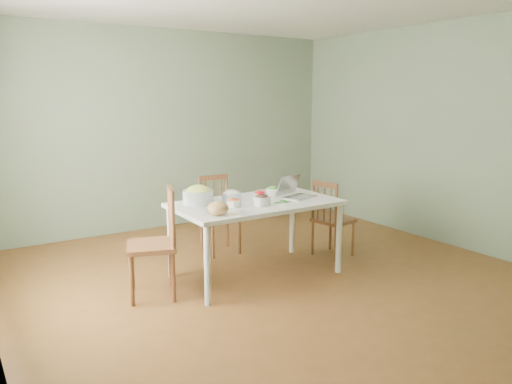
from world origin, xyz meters
TOP-DOWN VIEW (x-y plane):
  - floor at (0.00, 0.00)m, footprint 5.00×5.00m
  - wall_back at (0.00, 2.50)m, footprint 5.00×0.00m
  - wall_right at (2.50, 0.00)m, footprint 0.00×5.00m
  - dining_table at (-0.09, 0.17)m, footprint 1.64×0.93m
  - chair_far at (-0.04, 1.02)m, footprint 0.42×0.40m
  - chair_left at (-1.19, 0.23)m, footprint 0.55×0.56m
  - chair_right at (1.00, 0.22)m, footprint 0.43×0.44m
  - bread_boule at (-0.68, -0.12)m, footprint 0.23×0.23m
  - butter_stick at (-0.56, -0.21)m, footprint 0.11×0.07m
  - bowl_squash at (-0.61, 0.41)m, footprint 0.37×0.37m
  - bowl_carrot at (-0.39, 0.11)m, footprint 0.15×0.15m
  - bowl_onion at (-0.26, 0.37)m, footprint 0.22×0.22m
  - bowl_mushroom at (-0.13, 0.00)m, footprint 0.17×0.17m
  - bowl_redpep at (-0.01, 0.23)m, footprint 0.19×0.19m
  - bowl_broccoli at (0.25, 0.37)m, footprint 0.16×0.16m
  - flatbread at (0.26, 0.51)m, footprint 0.27×0.27m
  - basil_bunch at (0.11, 0.02)m, footprint 0.19×0.19m
  - laptop at (0.40, 0.09)m, footprint 0.40×0.38m

SIDE VIEW (x-z plane):
  - floor at x=0.00m, z-range 0.00..0.00m
  - dining_table at x=-0.09m, z-range 0.00..0.77m
  - chair_right at x=1.00m, z-range 0.00..0.88m
  - chair_far at x=-0.04m, z-range 0.00..0.90m
  - chair_left at x=-1.19m, z-range 0.00..1.01m
  - flatbread at x=0.26m, z-range 0.77..0.79m
  - basil_bunch at x=0.11m, z-range 0.77..0.79m
  - butter_stick at x=-0.56m, z-range 0.77..0.80m
  - bowl_carrot at x=-0.39m, z-range 0.77..0.85m
  - bowl_redpep at x=-0.01m, z-range 0.77..0.86m
  - bowl_broccoli at x=0.25m, z-range 0.77..0.86m
  - bowl_onion at x=-0.26m, z-range 0.77..0.88m
  - bowl_mushroom at x=-0.13m, z-range 0.77..0.88m
  - bread_boule at x=-0.68m, z-range 0.77..0.90m
  - bowl_squash at x=-0.61m, z-range 0.77..0.95m
  - laptop at x=0.40m, z-range 0.77..0.99m
  - wall_back at x=0.00m, z-range 0.00..2.70m
  - wall_right at x=2.50m, z-range 0.00..2.70m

